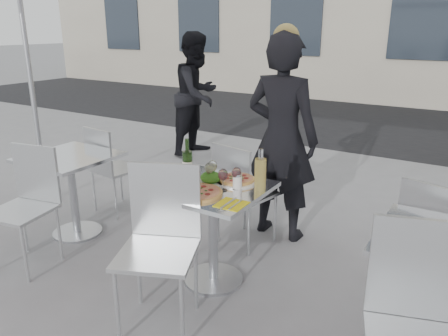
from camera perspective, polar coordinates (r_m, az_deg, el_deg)
The scene contains 25 objects.
ground at distance 3.40m, azimuth -1.37°, elevation -14.44°, with size 80.00×80.00×0.00m, color slate.
street_asphalt at distance 9.22m, azimuth 21.29°, elevation 5.43°, with size 24.00×5.00×0.00m, color black.
main_table at distance 3.14m, azimuth -1.44°, elevation -6.12°, with size 0.72×0.72×0.75m.
side_table_left at distance 4.10m, azimuth -19.30°, elevation -1.27°, with size 0.72×0.72×0.75m.
side_table_right at distance 2.72m, azimuth 26.77°, elevation -12.29°, with size 0.72×0.72×0.75m.
chair_far at distance 3.67m, azimuth 2.05°, elevation -2.51°, with size 0.49×0.50×0.91m.
chair_near at distance 2.78m, azimuth -8.24°, elevation -8.28°, with size 0.61×0.62×1.01m.
side_chair_lfar at distance 4.48m, azimuth -14.85°, elevation 0.61°, with size 0.45×0.46×0.89m.
side_chair_lnear at distance 3.75m, azimuth -24.22°, elevation -3.38°, with size 0.50×0.51×0.94m.
side_chair_rfar at distance 3.29m, azimuth 25.43°, elevation -7.33°, with size 0.50×0.50×0.86m.
side_chair_rnear at distance 2.21m, azimuth 24.41°, elevation -17.38°, with size 0.59×0.60×1.02m.
woman_diner at distance 3.81m, azimuth 7.54°, elevation 3.82°, with size 0.66×0.43×1.80m, color black.
pedestrian_a at distance 6.43m, azimuth -3.51°, elevation 9.56°, with size 0.85×0.67×1.76m, color black.
pizza_near at distance 2.94m, azimuth -3.55°, elevation -3.21°, with size 0.35×0.35×0.02m.
pizza_far at distance 3.16m, azimuth 1.62°, elevation -1.56°, with size 0.30×0.30×0.03m.
salad_plate at distance 3.13m, azimuth -1.72°, elevation -1.37°, with size 0.22×0.22×0.09m.
wine_bottle at distance 3.24m, azimuth -4.80°, elevation 0.71°, with size 0.07×0.07×0.29m.
carafe at distance 2.99m, azimuth 4.77°, elevation -0.68°, with size 0.08×0.08×0.29m.
sugar_shaker at distance 3.02m, azimuth 1.77°, elevation -1.73°, with size 0.06×0.06×0.11m.
wineglass_white_a at distance 3.10m, azimuth -1.91°, elevation -0.13°, with size 0.07×0.07×0.16m.
wineglass_white_b at distance 3.15m, azimuth -1.49°, elevation 0.19°, with size 0.07×0.07×0.16m.
wineglass_red_a at distance 2.96m, azimuth -0.14°, elevation -0.98°, with size 0.07×0.07×0.16m.
wineglass_red_b at distance 3.00m, azimuth 1.64°, elevation -0.74°, with size 0.07×0.07×0.16m.
napkin_left at distance 3.03m, azimuth -7.91°, elevation -2.88°, with size 0.22×0.22×0.01m.
napkin_right at distance 2.77m, azimuth 0.99°, elevation -4.72°, with size 0.19×0.20×0.01m.
Camera 1 is at (1.57, -2.40, 1.83)m, focal length 35.00 mm.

